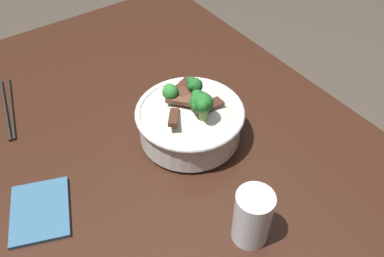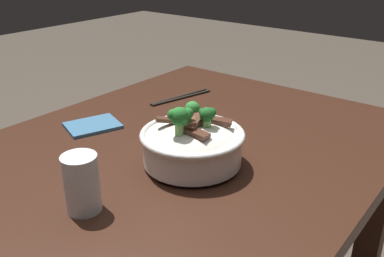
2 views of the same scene
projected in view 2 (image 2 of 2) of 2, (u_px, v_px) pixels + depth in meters
The scene contains 5 objects.
dining_table at pixel (176, 195), 1.01m from camera, with size 1.13×0.83×0.74m.
rice_bowl at pixel (192, 142), 0.88m from camera, with size 0.22×0.22×0.14m.
drinking_glass at pixel (82, 187), 0.73m from camera, with size 0.06×0.06×0.11m.
chopsticks_pair at pixel (181, 97), 1.27m from camera, with size 0.21×0.07×0.01m.
folded_napkin at pixel (93, 125), 1.08m from camera, with size 0.13×0.10×0.01m, color #386689.
Camera 2 is at (-0.65, -0.56, 1.18)m, focal length 39.85 mm.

